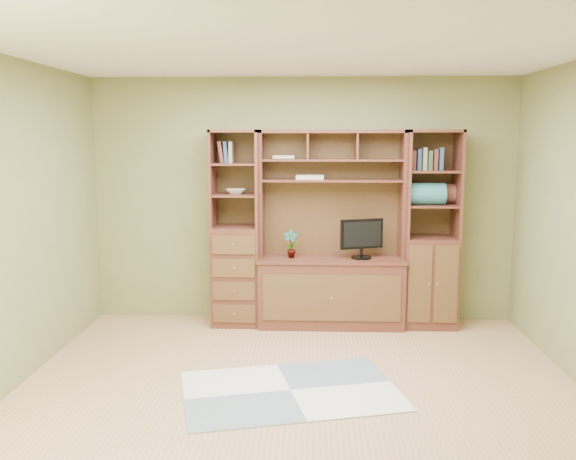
{
  "coord_description": "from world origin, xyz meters",
  "views": [
    {
      "loc": [
        0.1,
        -4.52,
        1.98
      ],
      "look_at": [
        -0.13,
        1.2,
        1.1
      ],
      "focal_mm": 38.0,
      "sensor_mm": 36.0,
      "label": 1
    }
  ],
  "objects_px": {
    "left_tower": "(236,228)",
    "monitor": "(362,231)",
    "center_hutch": "(332,230)",
    "right_tower": "(430,230)"
  },
  "relations": [
    {
      "from": "center_hutch",
      "to": "right_tower",
      "type": "distance_m",
      "value": 1.03
    },
    {
      "from": "monitor",
      "to": "center_hutch",
      "type": "bearing_deg",
      "value": 154.67
    },
    {
      "from": "center_hutch",
      "to": "monitor",
      "type": "relative_size",
      "value": 3.62
    },
    {
      "from": "left_tower",
      "to": "monitor",
      "type": "relative_size",
      "value": 3.62
    },
    {
      "from": "center_hutch",
      "to": "monitor",
      "type": "bearing_deg",
      "value": -6.44
    },
    {
      "from": "left_tower",
      "to": "right_tower",
      "type": "relative_size",
      "value": 1.0
    },
    {
      "from": "right_tower",
      "to": "left_tower",
      "type": "bearing_deg",
      "value": 180.0
    },
    {
      "from": "center_hutch",
      "to": "right_tower",
      "type": "relative_size",
      "value": 1.0
    },
    {
      "from": "left_tower",
      "to": "monitor",
      "type": "height_order",
      "value": "left_tower"
    },
    {
      "from": "right_tower",
      "to": "monitor",
      "type": "relative_size",
      "value": 3.62
    }
  ]
}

